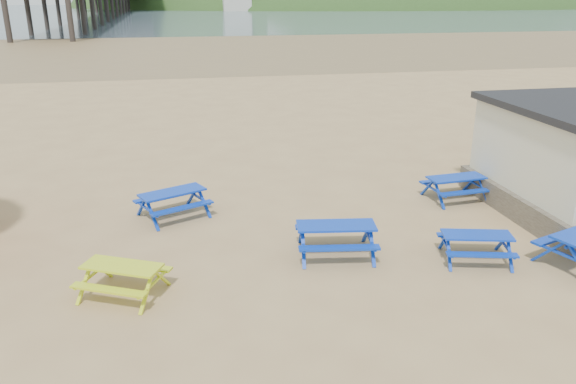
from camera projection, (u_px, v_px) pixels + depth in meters
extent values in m
plane|color=tan|center=(279.00, 251.00, 13.97)|extent=(400.00, 400.00, 0.00)
plane|color=olive|center=(190.00, 47.00, 64.65)|extent=(400.00, 400.00, 0.00)
plane|color=#445561|center=(175.00, 12.00, 170.64)|extent=(400.00, 400.00, 0.00)
cube|color=#1242AB|center=(172.00, 192.00, 15.86)|extent=(1.96, 1.40, 0.05)
cube|color=#1242AB|center=(164.00, 196.00, 16.42)|extent=(1.77, 0.99, 0.05)
cube|color=#1242AB|center=(183.00, 208.00, 15.49)|extent=(1.77, 0.99, 0.05)
cube|color=#1242AB|center=(457.00, 178.00, 17.19)|extent=(1.81, 0.82, 0.05)
cube|color=#1242AB|center=(445.00, 180.00, 17.81)|extent=(1.78, 0.38, 0.05)
cube|color=#1242AB|center=(466.00, 192.00, 16.75)|extent=(1.78, 0.38, 0.05)
cube|color=#1242AB|center=(336.00, 226.00, 13.54)|extent=(1.99, 1.02, 0.05)
cube|color=#1242AB|center=(333.00, 226.00, 14.23)|extent=(1.92, 0.55, 0.05)
cube|color=#1242AB|center=(339.00, 248.00, 13.04)|extent=(1.92, 0.55, 0.05)
cube|color=#1242AB|center=(477.00, 235.00, 13.29)|extent=(1.73, 1.01, 0.05)
cube|color=#1242AB|center=(470.00, 235.00, 13.88)|extent=(1.62, 0.62, 0.05)
cube|color=#1242AB|center=(482.00, 255.00, 12.86)|extent=(1.62, 0.62, 0.05)
cube|color=#1242AB|center=(562.00, 235.00, 13.65)|extent=(2.00, 0.92, 0.06)
cube|color=#CACB0B|center=(122.00, 266.00, 11.75)|extent=(1.78, 1.32, 0.05)
cube|color=#CACB0B|center=(136.00, 265.00, 12.34)|extent=(1.59, 0.95, 0.05)
cube|color=#CACB0B|center=(109.00, 290.00, 11.33)|extent=(1.59, 0.95, 0.05)
ellipsoid|color=#2D4C1E|center=(383.00, 29.00, 246.38)|extent=(264.00, 144.00, 108.00)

